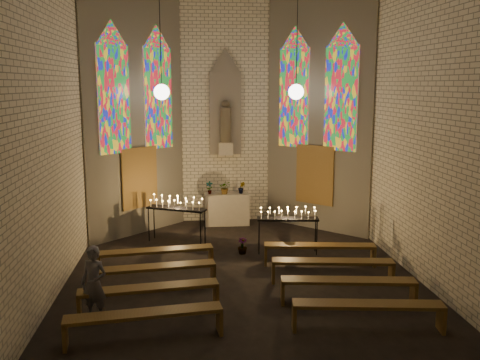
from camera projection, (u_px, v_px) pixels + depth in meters
name	position (u px, v px, depth m)	size (l,w,h in m)	color
floor	(245.00, 288.00, 11.76)	(12.00, 12.00, 0.00)	black
room	(232.00, 111.00, 14.40)	(8.22, 12.43, 7.00)	beige
altar	(227.00, 209.00, 17.01)	(1.40, 0.60, 1.00)	beige
flower_vase_left	(209.00, 188.00, 16.81)	(0.21, 0.15, 0.41)	#4C723F
flower_vase_center	(225.00, 188.00, 16.83)	(0.37, 0.32, 0.41)	#4C723F
flower_vase_right	(242.00, 188.00, 16.90)	(0.21, 0.17, 0.38)	#4C723F
aisle_flower_pot	(242.00, 246.00, 14.08)	(0.24, 0.24, 0.43)	#4C723F
votive_stand_left	(176.00, 205.00, 14.95)	(1.72, 1.08, 1.25)	black
votive_stand_right	(288.00, 216.00, 14.02)	(1.64, 0.56, 1.18)	black
pew_left_0	(156.00, 253.00, 12.80)	(2.75, 0.73, 0.52)	#503917
pew_right_0	(320.00, 248.00, 13.19)	(2.75, 0.73, 0.52)	#503917
pew_left_1	(153.00, 270.00, 11.63)	(2.75, 0.73, 0.52)	#503917
pew_right_1	(332.00, 264.00, 12.01)	(2.75, 0.73, 0.52)	#503917
pew_left_2	(149.00, 291.00, 10.45)	(2.75, 0.73, 0.52)	#503917
pew_right_2	(348.00, 284.00, 10.83)	(2.75, 0.73, 0.52)	#503917
pew_left_3	(144.00, 317.00, 9.28)	(2.75, 0.73, 0.52)	#503917
pew_right_3	(368.00, 308.00, 9.66)	(2.75, 0.73, 0.52)	#503917
visitor	(94.00, 284.00, 10.04)	(0.53, 0.35, 1.44)	#555561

